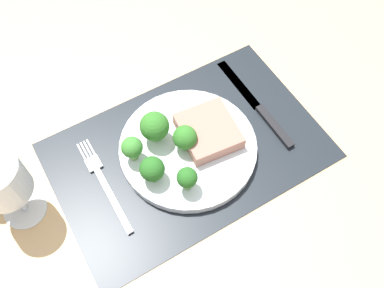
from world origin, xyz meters
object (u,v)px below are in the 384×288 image
(steak, at_px, (207,129))
(fork, at_px, (104,183))
(plate, at_px, (188,147))
(wine_glass, at_px, (1,182))
(knife, at_px, (260,109))

(steak, height_order, fork, steak)
(plate, xyz_separation_m, steak, (0.04, 0.00, 0.02))
(steak, bearing_deg, wine_glass, 173.80)
(plate, xyz_separation_m, fork, (-0.15, 0.01, -0.01))
(steak, relative_size, fork, 0.52)
(knife, distance_m, wine_glass, 0.45)
(plate, height_order, fork, plate)
(knife, bearing_deg, wine_glass, 178.92)
(steak, height_order, knife, steak)
(steak, distance_m, knife, 0.12)
(steak, relative_size, knife, 0.43)
(steak, bearing_deg, plate, -173.29)
(plate, xyz_separation_m, wine_glass, (-0.28, 0.04, 0.09))
(knife, xyz_separation_m, wine_glass, (-0.44, 0.03, 0.10))
(plate, bearing_deg, wine_glass, 171.98)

